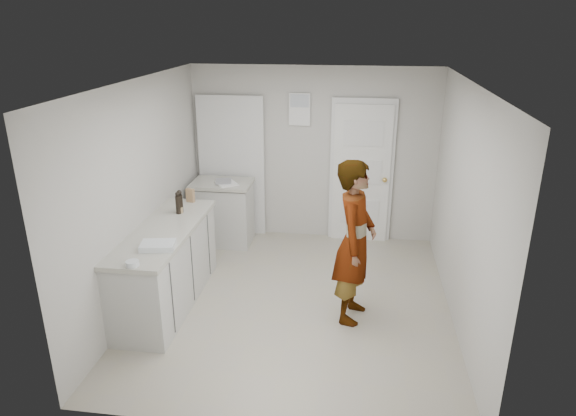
# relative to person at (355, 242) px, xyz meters

# --- Properties ---
(ground) EXTENTS (4.00, 4.00, 0.00)m
(ground) POSITION_rel_person_xyz_m (-0.65, 0.20, -0.89)
(ground) COLOR #AAA38F
(ground) RESTS_ON ground
(room_shell) EXTENTS (4.00, 4.00, 4.00)m
(room_shell) POSITION_rel_person_xyz_m (-0.83, 2.15, 0.13)
(room_shell) COLOR beige
(room_shell) RESTS_ON ground
(main_counter) EXTENTS (0.64, 1.96, 0.93)m
(main_counter) POSITION_rel_person_xyz_m (-2.10, -0.00, -0.47)
(main_counter) COLOR beige
(main_counter) RESTS_ON ground
(side_counter) EXTENTS (0.84, 0.61, 0.93)m
(side_counter) POSITION_rel_person_xyz_m (-1.90, 1.75, -0.46)
(side_counter) COLOR beige
(side_counter) RESTS_ON ground
(person) EXTENTS (0.54, 0.72, 1.79)m
(person) POSITION_rel_person_xyz_m (0.00, 0.00, 0.00)
(person) COLOR silver
(person) RESTS_ON ground
(cake_mix_box) EXTENTS (0.11, 0.08, 0.17)m
(cake_mix_box) POSITION_rel_person_xyz_m (-2.07, 0.88, 0.12)
(cake_mix_box) COLOR #9C784E
(cake_mix_box) RESTS_ON main_counter
(spice_jar) EXTENTS (0.05, 0.05, 0.07)m
(spice_jar) POSITION_rel_person_xyz_m (-2.06, 0.49, 0.07)
(spice_jar) COLOR #A2885C
(spice_jar) RESTS_ON main_counter
(oil_cruet_a) EXTENTS (0.07, 0.07, 0.28)m
(oil_cruet_a) POSITION_rel_person_xyz_m (-2.08, 0.51, 0.17)
(oil_cruet_a) COLOR black
(oil_cruet_a) RESTS_ON main_counter
(oil_cruet_b) EXTENTS (0.06, 0.06, 0.27)m
(oil_cruet_b) POSITION_rel_person_xyz_m (-2.08, 0.47, 0.16)
(oil_cruet_b) COLOR black
(oil_cruet_b) RESTS_ON main_counter
(baking_dish) EXTENTS (0.38, 0.30, 0.06)m
(baking_dish) POSITION_rel_person_xyz_m (-1.96, -0.50, 0.06)
(baking_dish) COLOR silver
(baking_dish) RESTS_ON main_counter
(egg_bowl) EXTENTS (0.12, 0.12, 0.05)m
(egg_bowl) POSITION_rel_person_xyz_m (-2.05, -0.90, 0.06)
(egg_bowl) COLOR silver
(egg_bowl) RESTS_ON main_counter
(papers) EXTENTS (0.40, 0.42, 0.01)m
(papers) POSITION_rel_person_xyz_m (-1.81, 1.68, 0.04)
(papers) COLOR white
(papers) RESTS_ON side_counter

